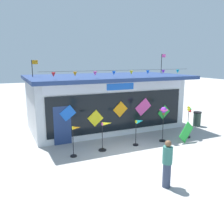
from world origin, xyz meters
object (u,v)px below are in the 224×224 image
object	(u,v)px
person_near_camera	(167,162)
kite_shop_building	(105,101)
wind_spinner_center_left	(139,126)
wind_spinner_center_right	(163,115)
trash_bin	(197,119)
wind_spinner_left	(105,133)
display_kite_on_ground	(186,132)
wind_spinner_right	(188,120)
wind_spinner_far_left	(75,138)

from	to	relation	value
person_near_camera	kite_shop_building	bearing A→B (deg)	112.00
wind_spinner_center_left	wind_spinner_center_right	size ratio (longest dim) A/B	0.72
kite_shop_building	trash_bin	distance (m)	6.20
wind_spinner_left	kite_shop_building	bearing A→B (deg)	67.00
wind_spinner_left	display_kite_on_ground	world-z (taller)	wind_spinner_left
wind_spinner_center_right	display_kite_on_ground	xyz separation A→B (m)	(1.06, -0.62, -0.88)
wind_spinner_center_right	wind_spinner_right	bearing A→B (deg)	-2.07
kite_shop_building	trash_bin	xyz separation A→B (m)	(5.61, -2.33, -1.22)
kite_shop_building	wind_spinner_far_left	world-z (taller)	kite_shop_building
wind_spinner_left	wind_spinner_center_right	size ratio (longest dim) A/B	0.76
wind_spinner_center_left	display_kite_on_ground	xyz separation A→B (m)	(2.52, -0.67, -0.45)
trash_bin	wind_spinner_left	bearing A→B (deg)	-168.08
wind_spinner_right	trash_bin	bearing A→B (deg)	36.27
trash_bin	kite_shop_building	bearing A→B (deg)	157.39
display_kite_on_ground	kite_shop_building	bearing A→B (deg)	120.89
wind_spinner_far_left	display_kite_on_ground	bearing A→B (deg)	-5.38
kite_shop_building	wind_spinner_left	size ratio (longest dim) A/B	6.71
wind_spinner_far_left	trash_bin	world-z (taller)	wind_spinner_far_left
display_kite_on_ground	wind_spinner_left	bearing A→B (deg)	171.01
kite_shop_building	wind_spinner_right	bearing A→B (deg)	-50.16
wind_spinner_right	person_near_camera	bearing A→B (deg)	-138.48
wind_spinner_center_right	kite_shop_building	bearing A→B (deg)	112.96
wind_spinner_far_left	person_near_camera	size ratio (longest dim) A/B	0.85
wind_spinner_far_left	person_near_camera	world-z (taller)	person_near_camera
person_near_camera	display_kite_on_ground	bearing A→B (deg)	71.25
kite_shop_building	display_kite_on_ground	bearing A→B (deg)	-59.11
wind_spinner_far_left	wind_spinner_right	distance (m)	6.50
wind_spinner_left	trash_bin	distance (m)	7.42
kite_shop_building	trash_bin	size ratio (longest dim) A/B	9.90
person_near_camera	display_kite_on_ground	world-z (taller)	person_near_camera
person_near_camera	display_kite_on_ground	size ratio (longest dim) A/B	1.67
wind_spinner_center_left	display_kite_on_ground	size ratio (longest dim) A/B	1.35
wind_spinner_center_left	trash_bin	bearing A→B (deg)	16.05
wind_spinner_far_left	wind_spinner_right	world-z (taller)	wind_spinner_right
wind_spinner_far_left	wind_spinner_right	xyz separation A→B (m)	(6.50, 0.00, 0.17)
trash_bin	display_kite_on_ground	xyz separation A→B (m)	(-2.88, -2.22, 0.06)
wind_spinner_center_right	trash_bin	bearing A→B (deg)	22.18
wind_spinner_center_right	display_kite_on_ground	world-z (taller)	wind_spinner_center_right
wind_spinner_far_left	wind_spinner_center_left	distance (m)	3.38
wind_spinner_center_left	wind_spinner_center_right	distance (m)	1.52
kite_shop_building	wind_spinner_center_left	xyz separation A→B (m)	(0.21, -3.89, -0.71)
wind_spinner_left	trash_bin	world-z (taller)	wind_spinner_left
wind_spinner_left	display_kite_on_ground	xyz separation A→B (m)	(4.37, -0.69, -0.34)
wind_spinner_far_left	wind_spinner_center_left	xyz separation A→B (m)	(3.37, 0.11, 0.12)
kite_shop_building	wind_spinner_center_right	distance (m)	4.29
trash_bin	wind_spinner_right	bearing A→B (deg)	-143.73
wind_spinner_center_right	person_near_camera	bearing A→B (deg)	-124.74
wind_spinner_far_left	wind_spinner_center_right	distance (m)	4.86
wind_spinner_left	person_near_camera	world-z (taller)	person_near_camera
kite_shop_building	wind_spinner_center_right	bearing A→B (deg)	-67.04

